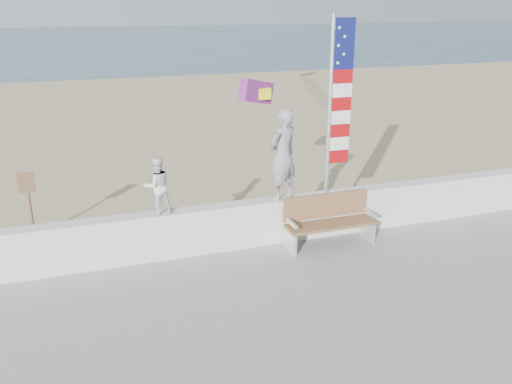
% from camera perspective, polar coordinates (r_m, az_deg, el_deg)
% --- Properties ---
extents(ground, '(220.00, 220.00, 0.00)m').
position_cam_1_polar(ground, '(9.30, 2.49, -11.55)').
color(ground, '#324D64').
rests_on(ground, ground).
extents(sand, '(90.00, 40.00, 0.08)m').
position_cam_1_polar(sand, '(17.33, -8.41, 3.34)').
color(sand, tan).
rests_on(sand, ground).
extents(seawall, '(30.00, 0.35, 0.90)m').
position_cam_1_polar(seawall, '(10.69, -1.36, -3.42)').
color(seawall, silver).
rests_on(seawall, boardwalk).
extents(adult, '(0.77, 0.66, 1.80)m').
position_cam_1_polar(adult, '(10.51, 2.87, 3.94)').
color(adult, gray).
rests_on(adult, seawall).
extents(child, '(0.57, 0.48, 1.07)m').
position_cam_1_polar(child, '(10.01, -10.34, 0.65)').
color(child, white).
rests_on(child, seawall).
extents(bench, '(1.80, 0.57, 1.00)m').
position_cam_1_polar(bench, '(10.86, 7.65, -2.89)').
color(bench, brown).
rests_on(bench, boardwalk).
extents(flag, '(0.50, 0.08, 3.50)m').
position_cam_1_polar(flag, '(10.74, 8.41, 9.63)').
color(flag, white).
rests_on(flag, seawall).
extents(parafoil_kite, '(0.95, 0.66, 0.65)m').
position_cam_1_polar(parafoil_kite, '(12.15, 0.10, 10.50)').
color(parafoil_kite, red).
rests_on(parafoil_kite, ground).
extents(sign, '(0.32, 0.07, 1.46)m').
position_cam_1_polar(sign, '(11.98, -22.79, -0.83)').
color(sign, brown).
rests_on(sign, sand).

